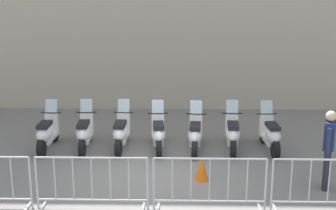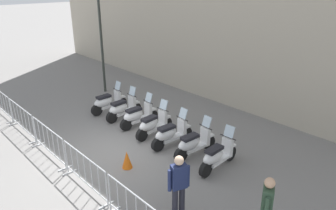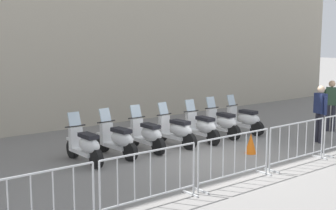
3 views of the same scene
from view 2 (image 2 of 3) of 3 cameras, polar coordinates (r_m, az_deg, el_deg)
ground_plane at (r=10.95m, az=-9.53°, el=-8.15°), size 120.00×120.00×0.00m
motorcycle_0 at (r=13.82m, az=-10.61°, el=0.50°), size 0.58×1.73×1.24m
motorcycle_1 at (r=13.08m, az=-8.05°, el=-0.60°), size 0.65×1.72×1.24m
motorcycle_2 at (r=12.36m, az=-5.39°, el=-1.87°), size 0.56×1.73×1.24m
motorcycle_3 at (r=11.62m, az=-2.69°, el=-3.44°), size 0.66×1.72×1.24m
motorcycle_4 at (r=10.94m, az=0.44°, el=-5.12°), size 0.56×1.72×1.24m
motorcycle_5 at (r=10.40m, az=4.54°, el=-6.77°), size 0.56×1.72×1.24m
motorcycle_6 at (r=9.82m, az=8.67°, el=-8.84°), size 0.65×1.72×1.24m
barrier_segment_0 at (r=14.97m, az=-27.27°, el=0.32°), size 2.17×0.66×1.07m
barrier_segment_1 at (r=12.92m, az=-24.32°, el=-2.42°), size 2.17×0.66×1.07m
barrier_segment_2 at (r=10.96m, az=-20.28°, el=-6.15°), size 2.17×0.66×1.07m
barrier_segment_3 at (r=9.15m, az=-14.45°, el=-11.37°), size 2.17×0.66×1.07m
street_lamp at (r=15.75m, az=-11.81°, el=12.87°), size 0.36×0.36×4.94m
officer_near_row_end at (r=7.65m, az=1.90°, el=-13.81°), size 0.30×0.54×1.73m
officer_mid_plaza at (r=7.28m, az=16.93°, el=-17.10°), size 0.39×0.47×1.73m
traffic_cone at (r=9.95m, az=-7.25°, el=-9.53°), size 0.32×0.32×0.55m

